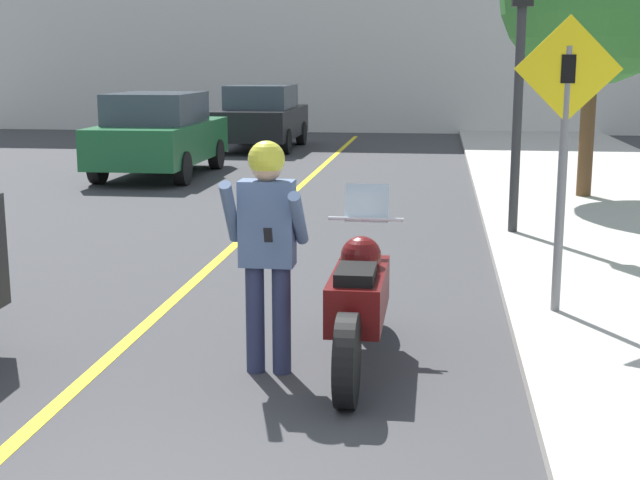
# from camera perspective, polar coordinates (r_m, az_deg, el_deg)

# --- Properties ---
(road_center_line) EXTENTS (0.12, 36.00, 0.01)m
(road_center_line) POSITION_cam_1_polar(r_m,az_deg,el_deg) (10.19, -7.07, -1.75)
(road_center_line) COLOR yellow
(road_center_line) RESTS_ON ground
(motorcycle) EXTENTS (0.62, 2.40, 1.31)m
(motorcycle) POSITION_cam_1_polar(r_m,az_deg,el_deg) (6.84, 2.51, -3.81)
(motorcycle) COLOR black
(motorcycle) RESTS_ON ground
(person_biker) EXTENTS (0.59, 0.48, 1.75)m
(person_biker) POSITION_cam_1_polar(r_m,az_deg,el_deg) (6.52, -3.40, 0.47)
(person_biker) COLOR #282D4C
(person_biker) RESTS_ON ground
(crossing_sign) EXTENTS (0.91, 0.08, 2.59)m
(crossing_sign) POSITION_cam_1_polar(r_m,az_deg,el_deg) (8.03, 15.37, 6.39)
(crossing_sign) COLOR slate
(crossing_sign) RESTS_ON sidewalk_curb
(traffic_light) EXTENTS (0.26, 0.30, 3.63)m
(traffic_light) POSITION_cam_1_polar(r_m,az_deg,el_deg) (11.76, 12.74, 12.71)
(traffic_light) COLOR #2D2D30
(traffic_light) RESTS_ON sidewalk_curb
(parked_car_green) EXTENTS (1.88, 4.20, 1.68)m
(parked_car_green) POSITION_cam_1_polar(r_m,az_deg,el_deg) (18.35, -10.25, 6.70)
(parked_car_green) COLOR black
(parked_car_green) RESTS_ON ground
(parked_car_black) EXTENTS (1.88, 4.20, 1.68)m
(parked_car_black) POSITION_cam_1_polar(r_m,az_deg,el_deg) (23.73, -3.70, 7.88)
(parked_car_black) COLOR black
(parked_car_black) RESTS_ON ground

